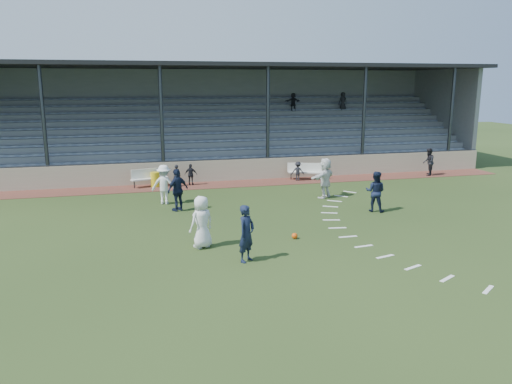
# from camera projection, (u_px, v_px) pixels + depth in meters

# --- Properties ---
(ground) EXTENTS (90.00, 90.00, 0.00)m
(ground) POSITION_uv_depth(u_px,v_px,m) (273.00, 243.00, 17.57)
(ground) COLOR #273A18
(ground) RESTS_ON ground
(cinder_track) EXTENTS (34.00, 2.00, 0.02)m
(cinder_track) POSITION_uv_depth(u_px,v_px,m) (221.00, 184.00, 27.51)
(cinder_track) COLOR #582C23
(cinder_track) RESTS_ON ground
(retaining_wall) EXTENTS (34.00, 0.18, 1.20)m
(retaining_wall) POSITION_uv_depth(u_px,v_px,m) (217.00, 171.00, 28.38)
(retaining_wall) COLOR tan
(retaining_wall) RESTS_ON ground
(bench_left) EXTENTS (2.03, 1.01, 0.95)m
(bench_left) POSITION_uv_depth(u_px,v_px,m) (149.00, 176.00, 26.92)
(bench_left) COLOR silver
(bench_left) RESTS_ON cinder_track
(bench_right) EXTENTS (2.02, 1.09, 0.95)m
(bench_right) POSITION_uv_depth(u_px,v_px,m) (305.00, 170.00, 28.79)
(bench_right) COLOR silver
(bench_right) RESTS_ON cinder_track
(trash_bin) EXTENTS (0.49, 0.49, 0.78)m
(trash_bin) POSITION_uv_depth(u_px,v_px,m) (155.00, 179.00, 26.83)
(trash_bin) COLOR yellow
(trash_bin) RESTS_ON cinder_track
(football) EXTENTS (0.22, 0.22, 0.22)m
(football) POSITION_uv_depth(u_px,v_px,m) (295.00, 236.00, 18.00)
(football) COLOR #D64C0C
(football) RESTS_ON ground
(player_white_lead) EXTENTS (1.05, 0.91, 1.81)m
(player_white_lead) POSITION_uv_depth(u_px,v_px,m) (202.00, 222.00, 16.90)
(player_white_lead) COLOR silver
(player_white_lead) RESTS_ON ground
(player_navy_lead) EXTENTS (0.78, 0.77, 1.82)m
(player_navy_lead) POSITION_uv_depth(u_px,v_px,m) (246.00, 234.00, 15.59)
(player_navy_lead) COLOR #121A31
(player_navy_lead) RESTS_ON ground
(player_navy_mid) EXTENTS (1.09, 1.05, 1.78)m
(player_navy_mid) POSITION_uv_depth(u_px,v_px,m) (375.00, 192.00, 21.66)
(player_navy_mid) COLOR #121A31
(player_navy_mid) RESTS_ON ground
(player_white_wing) EXTENTS (1.33, 1.01, 1.83)m
(player_white_wing) POSITION_uv_depth(u_px,v_px,m) (164.00, 185.00, 22.98)
(player_white_wing) COLOR silver
(player_white_wing) RESTS_ON ground
(player_navy_wing) EXTENTS (1.15, 1.00, 1.86)m
(player_navy_wing) POSITION_uv_depth(u_px,v_px,m) (178.00, 190.00, 21.76)
(player_navy_wing) COLOR #121A31
(player_navy_wing) RESTS_ON ground
(player_white_back) EXTENTS (1.78, 1.57, 1.95)m
(player_white_back) POSITION_uv_depth(u_px,v_px,m) (325.00, 178.00, 24.26)
(player_white_back) COLOR silver
(player_white_back) RESTS_ON ground
(official) EXTENTS (0.97, 1.01, 1.64)m
(official) POSITION_uv_depth(u_px,v_px,m) (428.00, 162.00, 29.97)
(official) COLOR black
(official) RESTS_ON cinder_track
(sub_left_near) EXTENTS (0.51, 0.43, 1.18)m
(sub_left_near) POSITION_uv_depth(u_px,v_px,m) (177.00, 175.00, 26.89)
(sub_left_near) COLOR black
(sub_left_near) RESTS_ON cinder_track
(sub_left_far) EXTENTS (0.73, 0.46, 1.16)m
(sub_left_far) POSITION_uv_depth(u_px,v_px,m) (191.00, 175.00, 27.20)
(sub_left_far) COLOR black
(sub_left_far) RESTS_ON cinder_track
(sub_right) EXTENTS (0.81, 0.65, 1.10)m
(sub_right) POSITION_uv_depth(u_px,v_px,m) (298.00, 171.00, 28.42)
(sub_right) COLOR black
(sub_right) RESTS_ON cinder_track
(grandstand) EXTENTS (34.60, 9.00, 6.61)m
(grandstand) POSITION_uv_depth(u_px,v_px,m) (205.00, 134.00, 32.50)
(grandstand) COLOR gray
(grandstand) RESTS_ON ground
(penalty_arc) EXTENTS (3.89, 14.63, 0.01)m
(penalty_arc) POSITION_uv_depth(u_px,v_px,m) (380.00, 234.00, 18.55)
(penalty_arc) COLOR white
(penalty_arc) RESTS_ON ground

